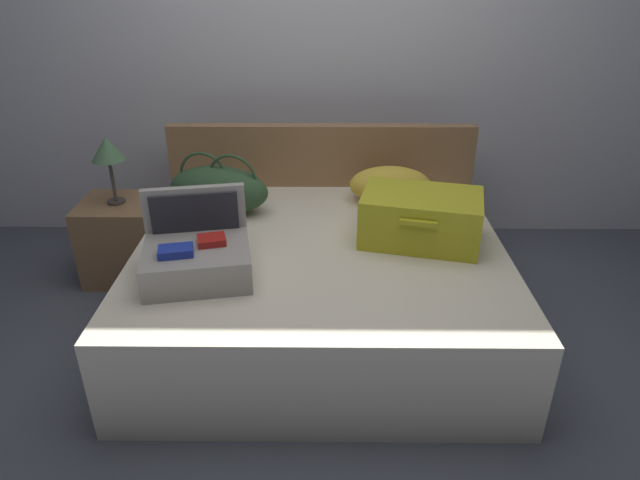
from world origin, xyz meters
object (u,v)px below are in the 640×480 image
(bed, at_px, (320,289))
(hard_case_medium, at_px, (197,255))
(nightstand, at_px, (123,240))
(duffel_bag, at_px, (219,189))
(pillow_near_headboard, at_px, (390,185))
(table_lamp, at_px, (107,151))
(hard_case_large, at_px, (421,218))

(bed, xyz_separation_m, hard_case_medium, (-0.54, -0.27, 0.34))
(bed, relative_size, nightstand, 3.74)
(duffel_bag, relative_size, pillow_near_headboard, 1.31)
(hard_case_medium, xyz_separation_m, table_lamp, (-0.64, 0.81, 0.21))
(hard_case_medium, bearing_deg, bed, 16.25)
(hard_case_medium, relative_size, pillow_near_headboard, 1.13)
(hard_case_medium, height_order, duffel_bag, hard_case_medium)
(bed, height_order, hard_case_large, hard_case_large)
(nightstand, bearing_deg, bed, -24.39)
(pillow_near_headboard, bearing_deg, table_lamp, -179.40)
(duffel_bag, bearing_deg, table_lamp, 169.45)
(pillow_near_headboard, xyz_separation_m, table_lamp, (-1.58, -0.02, 0.20))
(nightstand, bearing_deg, table_lamp, 90.00)
(hard_case_large, bearing_deg, table_lamp, 178.06)
(bed, distance_m, nightstand, 1.30)
(pillow_near_headboard, bearing_deg, duffel_bag, -172.10)
(nightstand, bearing_deg, duffel_bag, -10.55)
(hard_case_large, distance_m, table_lamp, 1.76)
(hard_case_medium, distance_m, nightstand, 1.09)
(duffel_bag, relative_size, nightstand, 1.26)
(hard_case_medium, relative_size, duffel_bag, 0.86)
(table_lamp, bearing_deg, duffel_bag, -10.55)
(bed, height_order, duffel_bag, duffel_bag)
(nightstand, relative_size, table_lamp, 1.24)
(hard_case_large, distance_m, hard_case_medium, 1.10)
(bed, bearing_deg, pillow_near_headboard, 54.43)
(duffel_bag, bearing_deg, pillow_near_headboard, 7.90)
(bed, bearing_deg, nightstand, 155.61)
(hard_case_medium, distance_m, duffel_bag, 0.69)
(bed, relative_size, duffel_bag, 2.97)
(bed, distance_m, table_lamp, 1.42)
(duffel_bag, height_order, nightstand, duffel_bag)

